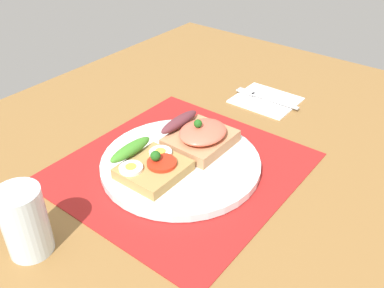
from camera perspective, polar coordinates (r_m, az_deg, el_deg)
The scene contains 8 objects.
ground_plane at distance 69.71cm, azimuth -1.51°, elevation -4.31°, with size 120.00×90.00×3.20cm, color brown.
placemat at distance 68.64cm, azimuth -1.54°, elevation -3.16°, with size 36.34×34.59×0.30cm, color maroon.
plate at distance 68.16cm, azimuth -1.55°, elevation -2.62°, with size 25.82×25.82×1.31cm, color white.
sandwich_egg_tomato at distance 64.79cm, azimuth -5.76°, elevation -2.83°, with size 9.56×10.15×3.91cm.
sandwich_salmon at distance 70.15cm, azimuth 1.10°, elevation 1.13°, with size 10.70×10.61×5.38cm.
napkin at distance 89.53cm, azimuth 9.99°, elevation 5.96°, with size 11.22×12.39×0.60cm, color white.
fork at distance 89.23cm, azimuth 9.85°, elevation 6.21°, with size 1.62×14.24×0.32cm.
drinking_glass at distance 56.37cm, azimuth -21.74°, elevation -9.77°, with size 5.61×5.61×9.59cm, color silver.
Camera 1 is at (-42.15, -34.97, 41.53)cm, focal length 39.33 mm.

